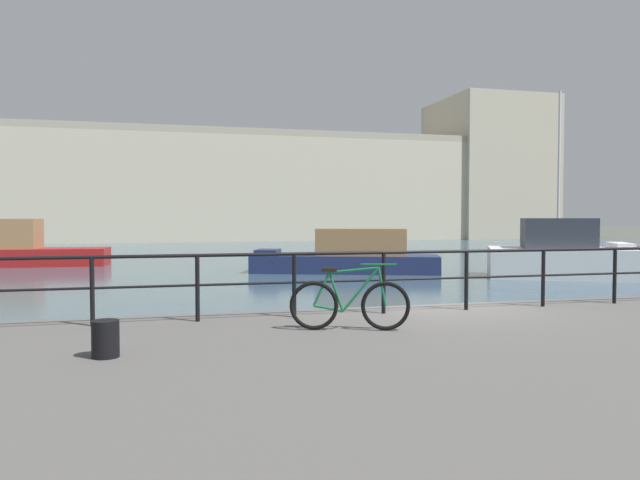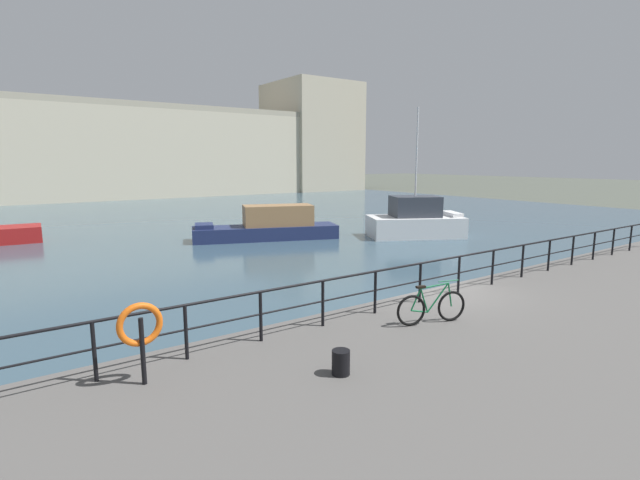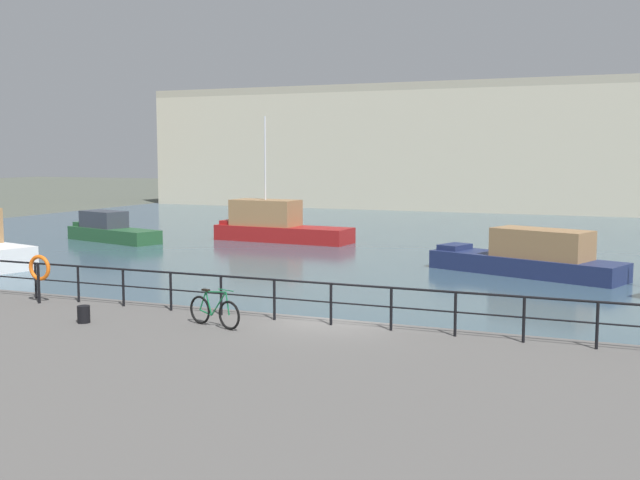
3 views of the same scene
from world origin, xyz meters
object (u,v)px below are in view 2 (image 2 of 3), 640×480
object	(u,v)px
parked_bicycle	(431,307)
life_ring_stand	(140,327)
mooring_bollard	(341,362)
moored_small_launch	(415,221)
harbor_building	(145,150)
moored_green_narrowboat	(269,226)

from	to	relation	value
parked_bicycle	life_ring_stand	bearing A→B (deg)	-170.46
parked_bicycle	mooring_bollard	size ratio (longest dim) A/B	3.89
parked_bicycle	moored_small_launch	bearing A→B (deg)	61.29
moored_small_launch	parked_bicycle	distance (m)	18.27
mooring_bollard	parked_bicycle	bearing A→B (deg)	14.91
harbor_building	mooring_bollard	world-z (taller)	harbor_building
mooring_bollard	life_ring_stand	xyz separation A→B (m)	(-2.91, 1.66, 0.75)
harbor_building	moored_small_launch	distance (m)	44.54
moored_small_launch	moored_green_narrowboat	size ratio (longest dim) A/B	0.89
harbor_building	mooring_bollard	xyz separation A→B (m)	(-12.48, -57.78, -4.92)
harbor_building	life_ring_stand	xyz separation A→B (m)	(-15.38, -56.12, -4.16)
moored_green_narrowboat	life_ring_stand	world-z (taller)	life_ring_stand
harbor_building	life_ring_stand	distance (m)	58.34
moored_green_narrowboat	mooring_bollard	xyz separation A→B (m)	(-8.62, -18.00, 0.30)
moored_green_narrowboat	life_ring_stand	bearing A→B (deg)	74.86
moored_green_narrowboat	parked_bicycle	xyz separation A→B (m)	(-5.32, -17.12, 0.47)
mooring_bollard	harbor_building	bearing A→B (deg)	77.81
moored_small_launch	mooring_bollard	bearing A→B (deg)	-112.44
parked_bicycle	life_ring_stand	xyz separation A→B (m)	(-6.20, 0.78, 0.59)
moored_green_narrowboat	parked_bicycle	bearing A→B (deg)	92.78
mooring_bollard	moored_green_narrowboat	bearing A→B (deg)	64.42
harbor_building	parked_bicycle	distance (m)	57.84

